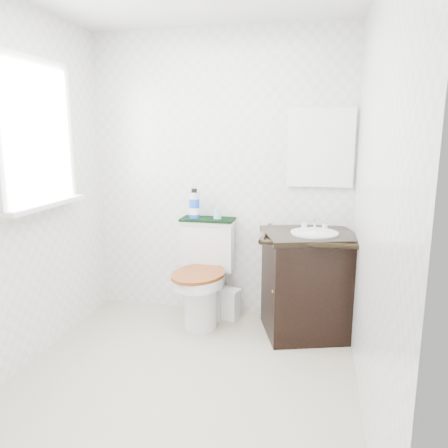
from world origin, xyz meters
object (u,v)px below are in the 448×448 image
at_px(trash_bin, 229,303).
at_px(mouthwash_bottle, 194,205).
at_px(toilet, 204,279).
at_px(cup, 217,214).
at_px(vanity, 308,281).

distance_m(trash_bin, mouthwash_bottle, 0.90).
bearing_deg(mouthwash_bottle, toilet, -45.44).
bearing_deg(trash_bin, mouthwash_bottle, 174.01).
xyz_separation_m(toilet, trash_bin, (0.20, 0.08, -0.23)).
xyz_separation_m(trash_bin, cup, (-0.11, 0.05, 0.77)).
height_order(toilet, vanity, vanity).
relative_size(vanity, cup, 11.14).
distance_m(vanity, mouthwash_bottle, 1.12).
distance_m(vanity, trash_bin, 0.74).
bearing_deg(vanity, mouthwash_bottle, 169.75).
relative_size(toilet, trash_bin, 3.24).
xyz_separation_m(toilet, cup, (0.08, 0.13, 0.53)).
bearing_deg(trash_bin, toilet, -157.55).
height_order(toilet, cup, cup).
height_order(mouthwash_bottle, cup, mouthwash_bottle).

